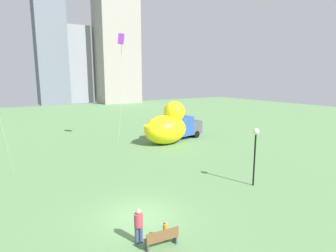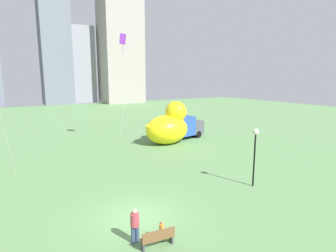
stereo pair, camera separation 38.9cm
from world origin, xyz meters
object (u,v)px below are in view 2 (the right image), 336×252
(box_truck, at_px, (181,128))
(lamppost, at_px, (255,142))
(person_adult, at_px, (135,224))
(park_bench, at_px, (158,238))
(giant_inflatable_duck, at_px, (168,126))
(person_child, at_px, (162,230))
(kite_purple, at_px, (123,40))

(box_truck, bearing_deg, lamppost, -104.90)
(person_adult, bearing_deg, box_truck, 50.98)
(person_adult, bearing_deg, park_bench, -49.74)
(giant_inflatable_duck, bearing_deg, person_child, -121.77)
(lamppost, distance_m, kite_purple, 19.11)
(park_bench, xyz_separation_m, box_truck, (13.58, 18.56, 0.97))
(person_adult, distance_m, box_truck, 22.76)
(lamppost, relative_size, kite_purple, 0.34)
(park_bench, height_order, box_truck, box_truck)
(giant_inflatable_duck, xyz_separation_m, box_truck, (2.77, 1.41, -0.68))
(giant_inflatable_duck, bearing_deg, box_truck, 26.94)
(box_truck, xyz_separation_m, kite_purple, (-7.15, 1.13, 10.41))
(park_bench, height_order, person_adult, person_adult)
(person_child, relative_size, lamppost, 0.23)
(giant_inflatable_duck, distance_m, box_truck, 3.19)
(giant_inflatable_duck, height_order, lamppost, giant_inflatable_duck)
(person_adult, height_order, box_truck, box_truck)
(lamppost, xyz_separation_m, kite_purple, (-2.99, 16.79, 8.63))
(person_adult, relative_size, box_truck, 0.28)
(person_child, bearing_deg, kite_purple, 72.72)
(person_adult, relative_size, person_child, 1.72)
(lamppost, bearing_deg, park_bench, -162.89)
(park_bench, xyz_separation_m, person_adult, (-0.75, 0.88, 0.47))
(box_truck, bearing_deg, person_adult, -129.02)
(person_adult, bearing_deg, lamppost, 11.21)
(park_bench, distance_m, person_adult, 1.25)
(person_child, distance_m, box_truck, 22.46)
(park_bench, xyz_separation_m, giant_inflatable_duck, (10.80, 17.15, 1.65))
(person_child, bearing_deg, giant_inflatable_duck, 58.23)
(person_child, distance_m, giant_inflatable_duck, 19.79)
(lamppost, bearing_deg, person_adult, -168.79)
(box_truck, bearing_deg, giant_inflatable_duck, -153.06)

